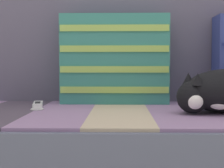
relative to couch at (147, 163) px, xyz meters
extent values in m
cube|color=#4C5166|center=(0.00, 0.00, 0.09)|extent=(1.75, 0.85, 0.22)
cube|color=#423847|center=(-0.53, -0.02, 0.20)|extent=(0.21, 0.76, 0.01)
cube|color=gray|center=(-0.32, -0.02, 0.20)|extent=(0.21, 0.76, 0.01)
cube|color=tan|center=(-0.11, -0.02, 0.20)|extent=(0.21, 0.76, 0.01)
cube|color=gray|center=(0.11, -0.02, 0.20)|extent=(0.21, 0.76, 0.01)
cube|color=#514C60|center=(0.00, 0.36, 0.49)|extent=(1.75, 0.14, 0.57)
cube|color=#337A70|center=(-0.13, 0.22, 0.40)|extent=(0.47, 0.13, 0.39)
cube|color=#93B751|center=(-0.13, 0.15, 0.27)|extent=(0.46, 0.01, 0.03)
cube|color=#93B751|center=(-0.13, 0.15, 0.36)|extent=(0.46, 0.01, 0.03)
cube|color=#93B751|center=(-0.13, 0.15, 0.44)|extent=(0.46, 0.01, 0.03)
cube|color=#93B751|center=(-0.13, 0.15, 0.53)|extent=(0.46, 0.01, 0.03)
sphere|color=black|center=(0.14, -0.12, 0.27)|extent=(0.11, 0.11, 0.11)
sphere|color=white|center=(0.14, -0.15, 0.26)|extent=(0.06, 0.06, 0.06)
ellipsoid|color=white|center=(0.23, -0.15, 0.26)|extent=(0.10, 0.05, 0.07)
cone|color=black|center=(0.15, -0.15, 0.33)|extent=(0.04, 0.04, 0.04)
cone|color=black|center=(0.13, -0.09, 0.33)|extent=(0.04, 0.04, 0.04)
cube|color=white|center=(-0.43, 0.06, 0.22)|extent=(0.06, 0.15, 0.02)
cube|color=black|center=(-0.43, 0.05, 0.23)|extent=(0.03, 0.05, 0.00)
cube|color=black|center=(-0.45, 0.13, 0.22)|extent=(0.03, 0.01, 0.02)
torus|color=silver|center=(-0.42, -0.03, 0.21)|extent=(0.06, 0.06, 0.01)
camera|label=1|loc=(-0.10, -1.29, 0.37)|focal=55.00mm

